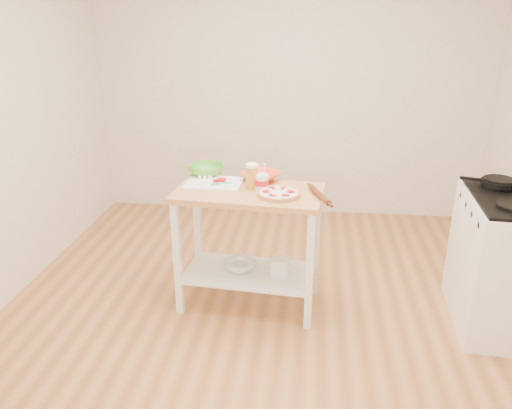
{
  "coord_description": "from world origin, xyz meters",
  "views": [
    {
      "loc": [
        0.23,
        -2.91,
        2.06
      ],
      "look_at": [
        -0.14,
        0.37,
        0.78
      ],
      "focal_mm": 35.0,
      "sensor_mm": 36.0,
      "label": 1
    }
  ],
  "objects_px": {
    "knife": "(212,173)",
    "beer_pint": "(252,176)",
    "pizza": "(279,193)",
    "shelf_glass_bowl": "(240,265)",
    "cutting_board": "(214,182)",
    "shelf_bin": "(280,266)",
    "yogurt_tub": "(262,182)",
    "spatula": "(221,183)",
    "rolling_pin": "(319,195)",
    "skillet": "(498,182)",
    "prep_island": "(249,225)",
    "orange_bowl": "(261,176)",
    "green_bowl": "(206,170)"
  },
  "relations": [
    {
      "from": "spatula",
      "to": "beer_pint",
      "type": "distance_m",
      "value": 0.24
    },
    {
      "from": "beer_pint",
      "to": "orange_bowl",
      "type": "bearing_deg",
      "value": 76.08
    },
    {
      "from": "prep_island",
      "to": "orange_bowl",
      "type": "bearing_deg",
      "value": 74.87
    },
    {
      "from": "pizza",
      "to": "cutting_board",
      "type": "height_order",
      "value": "pizza"
    },
    {
      "from": "cutting_board",
      "to": "shelf_bin",
      "type": "bearing_deg",
      "value": -10.99
    },
    {
      "from": "shelf_glass_bowl",
      "to": "green_bowl",
      "type": "bearing_deg",
      "value": 135.98
    },
    {
      "from": "spatula",
      "to": "skillet",
      "type": "bearing_deg",
      "value": -5.33
    },
    {
      "from": "knife",
      "to": "shelf_glass_bowl",
      "type": "xyz_separation_m",
      "value": [
        0.25,
        -0.29,
        -0.62
      ]
    },
    {
      "from": "spatula",
      "to": "knife",
      "type": "xyz_separation_m",
      "value": [
        -0.11,
        0.24,
        0.0
      ]
    },
    {
      "from": "green_bowl",
      "to": "pizza",
      "type": "bearing_deg",
      "value": -33.66
    },
    {
      "from": "pizza",
      "to": "shelf_glass_bowl",
      "type": "relative_size",
      "value": 1.25
    },
    {
      "from": "prep_island",
      "to": "pizza",
      "type": "height_order",
      "value": "pizza"
    },
    {
      "from": "spatula",
      "to": "shelf_glass_bowl",
      "type": "bearing_deg",
      "value": -29.12
    },
    {
      "from": "pizza",
      "to": "knife",
      "type": "xyz_separation_m",
      "value": [
        -0.54,
        0.4,
        0.0
      ]
    },
    {
      "from": "green_bowl",
      "to": "rolling_pin",
      "type": "height_order",
      "value": "green_bowl"
    },
    {
      "from": "cutting_board",
      "to": "knife",
      "type": "bearing_deg",
      "value": 107.66
    },
    {
      "from": "prep_island",
      "to": "rolling_pin",
      "type": "height_order",
      "value": "rolling_pin"
    },
    {
      "from": "prep_island",
      "to": "knife",
      "type": "distance_m",
      "value": 0.53
    },
    {
      "from": "cutting_board",
      "to": "skillet",
      "type": "bearing_deg",
      "value": 3.11
    },
    {
      "from": "pizza",
      "to": "knife",
      "type": "distance_m",
      "value": 0.67
    },
    {
      "from": "rolling_pin",
      "to": "shelf_glass_bowl",
      "type": "distance_m",
      "value": 0.85
    },
    {
      "from": "rolling_pin",
      "to": "shelf_bin",
      "type": "height_order",
      "value": "rolling_pin"
    },
    {
      "from": "shelf_glass_bowl",
      "to": "pizza",
      "type": "bearing_deg",
      "value": -19.76
    },
    {
      "from": "green_bowl",
      "to": "skillet",
      "type": "bearing_deg",
      "value": -4.33
    },
    {
      "from": "cutting_board",
      "to": "pizza",
      "type": "bearing_deg",
      "value": -20.42
    },
    {
      "from": "spatula",
      "to": "rolling_pin",
      "type": "relative_size",
      "value": 0.44
    },
    {
      "from": "knife",
      "to": "orange_bowl",
      "type": "relative_size",
      "value": 1.02
    },
    {
      "from": "pizza",
      "to": "yogurt_tub",
      "type": "distance_m",
      "value": 0.17
    },
    {
      "from": "skillet",
      "to": "beer_pint",
      "type": "xyz_separation_m",
      "value": [
        -1.68,
        -0.11,
        0.02
      ]
    },
    {
      "from": "prep_island",
      "to": "shelf_glass_bowl",
      "type": "relative_size",
      "value": 4.58
    },
    {
      "from": "rolling_pin",
      "to": "knife",
      "type": "bearing_deg",
      "value": 153.26
    },
    {
      "from": "cutting_board",
      "to": "spatula",
      "type": "bearing_deg",
      "value": -35.74
    },
    {
      "from": "skillet",
      "to": "shelf_bin",
      "type": "xyz_separation_m",
      "value": [
        -1.47,
        -0.15,
        -0.66
      ]
    },
    {
      "from": "green_bowl",
      "to": "beer_pint",
      "type": "xyz_separation_m",
      "value": [
        0.38,
        -0.26,
        0.05
      ]
    },
    {
      "from": "prep_island",
      "to": "green_bowl",
      "type": "xyz_separation_m",
      "value": [
        -0.37,
        0.31,
        0.3
      ]
    },
    {
      "from": "pizza",
      "to": "spatula",
      "type": "relative_size",
      "value": 1.96
    },
    {
      "from": "knife",
      "to": "orange_bowl",
      "type": "bearing_deg",
      "value": 1.75
    },
    {
      "from": "cutting_board",
      "to": "yogurt_tub",
      "type": "relative_size",
      "value": 2.05
    },
    {
      "from": "knife",
      "to": "cutting_board",
      "type": "bearing_deg",
      "value": -59.8
    },
    {
      "from": "cutting_board",
      "to": "shelf_bin",
      "type": "xyz_separation_m",
      "value": [
        0.5,
        -0.12,
        -0.59
      ]
    },
    {
      "from": "skillet",
      "to": "spatula",
      "type": "relative_size",
      "value": 2.41
    },
    {
      "from": "prep_island",
      "to": "green_bowl",
      "type": "relative_size",
      "value": 4.07
    },
    {
      "from": "yogurt_tub",
      "to": "orange_bowl",
      "type": "bearing_deg",
      "value": 97.56
    },
    {
      "from": "pizza",
      "to": "orange_bowl",
      "type": "xyz_separation_m",
      "value": [
        -0.15,
        0.31,
        0.02
      ]
    },
    {
      "from": "pizza",
      "to": "spatula",
      "type": "distance_m",
      "value": 0.46
    },
    {
      "from": "pizza",
      "to": "skillet",
      "type": "bearing_deg",
      "value": 8.82
    },
    {
      "from": "prep_island",
      "to": "skillet",
      "type": "bearing_deg",
      "value": 5.06
    },
    {
      "from": "cutting_board",
      "to": "shelf_glass_bowl",
      "type": "distance_m",
      "value": 0.65
    },
    {
      "from": "orange_bowl",
      "to": "rolling_pin",
      "type": "bearing_deg",
      "value": -36.82
    },
    {
      "from": "knife",
      "to": "beer_pint",
      "type": "distance_m",
      "value": 0.44
    }
  ]
}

